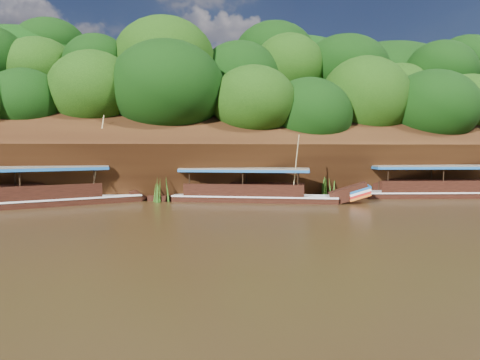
% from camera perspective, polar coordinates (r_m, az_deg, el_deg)
% --- Properties ---
extents(ground, '(160.00, 160.00, 0.00)m').
position_cam_1_polar(ground, '(22.83, 4.82, -4.88)').
color(ground, black).
rests_on(ground, ground).
extents(riverbank, '(120.00, 30.06, 19.40)m').
position_cam_1_polar(riverbank, '(44.85, -3.45, 1.85)').
color(riverbank, black).
rests_on(riverbank, ground).
extents(boat_0, '(14.16, 4.15, 6.49)m').
position_cam_1_polar(boat_0, '(36.56, 24.95, -1.12)').
color(boat_0, black).
rests_on(boat_0, ground).
extents(boat_1, '(12.49, 5.99, 4.71)m').
position_cam_1_polar(boat_1, '(30.44, 3.01, -1.74)').
color(boat_1, black).
rests_on(boat_1, ground).
extents(boat_2, '(14.93, 7.33, 6.07)m').
position_cam_1_polar(boat_2, '(30.66, -22.52, -1.90)').
color(boat_2, black).
rests_on(boat_2, ground).
extents(reeds, '(49.75, 2.51, 2.13)m').
position_cam_1_polar(reeds, '(31.55, -5.35, -0.82)').
color(reeds, '#2A5816').
rests_on(reeds, ground).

